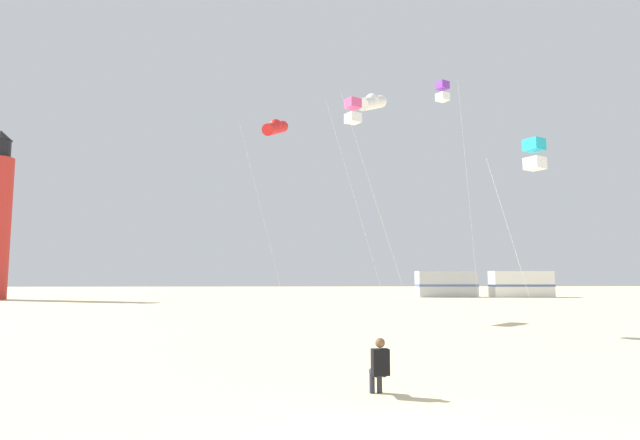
% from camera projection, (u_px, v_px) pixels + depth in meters
% --- Properties ---
extents(kite_flyer_standing, '(0.38, 0.54, 1.16)m').
position_uv_depth(kite_flyer_standing, '(379.00, 365.00, 10.52)').
color(kite_flyer_standing, black).
rests_on(kite_flyer_standing, ground).
extents(kite_box_rainbow, '(3.44, 3.05, 10.60)m').
position_uv_depth(kite_box_rainbow, '(353.00, 111.00, 24.23)').
color(kite_box_rainbow, silver).
rests_on(kite_box_rainbow, ground).
extents(kite_tube_scarlet, '(2.91, 3.29, 11.72)m').
position_uv_depth(kite_tube_scarlet, '(275.00, 127.00, 30.44)').
color(kite_tube_scarlet, silver).
rests_on(kite_tube_scarlet, ground).
extents(kite_tube_white, '(3.61, 3.83, 12.60)m').
position_uv_depth(kite_tube_white, '(372.00, 102.00, 28.66)').
color(kite_tube_white, silver).
rests_on(kite_tube_white, ground).
extents(kite_box_violet, '(2.32, 2.32, 13.61)m').
position_uv_depth(kite_box_violet, '(443.00, 92.00, 30.19)').
color(kite_box_violet, silver).
rests_on(kite_box_violet, ground).
extents(kite_box_cyan, '(1.99, 2.23, 7.41)m').
position_uv_depth(kite_box_cyan, '(534.00, 155.00, 19.12)').
color(kite_box_cyan, silver).
rests_on(kite_box_cyan, ground).
extents(rv_van_silver, '(6.45, 2.37, 2.80)m').
position_uv_depth(rv_van_silver, '(446.00, 284.00, 56.69)').
color(rv_van_silver, '#B7BABF').
rests_on(rv_van_silver, ground).
extents(rv_van_white, '(6.51, 2.53, 2.80)m').
position_uv_depth(rv_van_white, '(521.00, 284.00, 56.27)').
color(rv_van_white, white).
rests_on(rv_van_white, ground).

